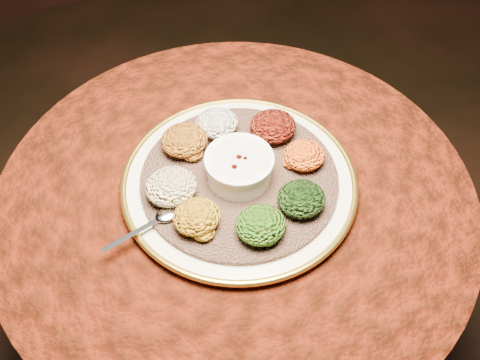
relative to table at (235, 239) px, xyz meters
name	(u,v)px	position (x,y,z in m)	size (l,w,h in m)	color
table	(235,239)	(0.00, 0.00, 0.00)	(0.96, 0.96, 0.73)	black
platter	(239,182)	(0.01, 0.01, 0.19)	(0.57, 0.57, 0.02)	silver
injera	(239,178)	(0.01, 0.01, 0.20)	(0.39, 0.39, 0.01)	brown
stew_bowl	(239,166)	(0.01, 0.01, 0.24)	(0.13, 0.13, 0.06)	white
spoon	(161,218)	(-0.16, -0.03, 0.21)	(0.15, 0.05, 0.01)	silver
portion_ayib	(217,123)	(0.02, 0.14, 0.23)	(0.09, 0.08, 0.04)	white
portion_kitfo	(273,126)	(0.12, 0.08, 0.23)	(0.10, 0.09, 0.05)	black
portion_tikil	(304,155)	(0.15, -0.01, 0.23)	(0.08, 0.08, 0.04)	#C99410
portion_gomen	(301,199)	(0.09, -0.11, 0.23)	(0.09, 0.09, 0.04)	black
portion_mixveg	(261,225)	(-0.01, -0.13, 0.23)	(0.09, 0.09, 0.04)	#8F2909
portion_kik	(197,217)	(-0.10, -0.06, 0.23)	(0.09, 0.08, 0.04)	#BA8810
portion_timatim	(171,186)	(-0.12, 0.02, 0.23)	(0.10, 0.09, 0.05)	#710C06
portion_shiro	(184,140)	(-0.06, 0.12, 0.23)	(0.10, 0.09, 0.05)	#9E5B13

